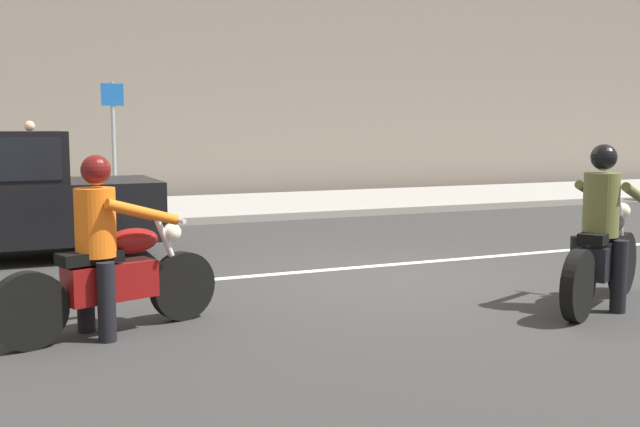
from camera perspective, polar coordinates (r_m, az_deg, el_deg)
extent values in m
plane|color=#2C2C2C|center=(8.83, 5.93, -5.06)|extent=(80.00, 80.00, 0.00)
cube|color=gray|center=(16.19, -8.06, 0.47)|extent=(40.00, 4.40, 0.14)
cube|color=silver|center=(9.77, 5.20, -3.89)|extent=(18.00, 0.14, 0.01)
cylinder|color=black|center=(8.64, 21.93, -3.51)|extent=(0.64, 0.44, 0.67)
cylinder|color=black|center=(7.28, 18.99, -5.20)|extent=(0.64, 0.44, 0.67)
cylinder|color=silver|center=(8.47, 21.82, -1.27)|extent=(0.34, 0.22, 0.77)
cube|color=black|center=(7.93, 20.63, -3.29)|extent=(0.82, 0.63, 0.32)
ellipsoid|color=black|center=(8.09, 21.16, -0.64)|extent=(0.54, 0.45, 0.22)
cube|color=black|center=(7.72, 20.33, -1.68)|extent=(0.57, 0.47, 0.10)
cylinder|color=silver|center=(8.37, 21.82, 1.09)|extent=(0.38, 0.63, 0.04)
sphere|color=silver|center=(8.46, 21.92, 0.19)|extent=(0.17, 0.17, 0.17)
cylinder|color=silver|center=(7.72, 18.82, -4.39)|extent=(0.64, 0.41, 0.07)
cylinder|color=black|center=(7.77, 21.72, -4.46)|extent=(0.20, 0.20, 0.70)
cylinder|color=black|center=(7.88, 18.91, -4.20)|extent=(0.20, 0.20, 0.70)
cylinder|color=brown|center=(7.75, 20.54, 0.63)|extent=(0.46, 0.46, 0.62)
cylinder|color=brown|center=(7.99, 22.75, 1.42)|extent=(0.63, 0.41, 0.26)
cylinder|color=brown|center=(8.11, 19.74, 1.62)|extent=(0.63, 0.41, 0.26)
sphere|color=tan|center=(7.73, 20.71, 3.79)|extent=(0.20, 0.20, 0.20)
sphere|color=black|center=(7.73, 20.72, 4.02)|extent=(0.25, 0.25, 0.25)
cylinder|color=black|center=(7.08, -10.38, -5.42)|extent=(0.64, 0.32, 0.63)
cylinder|color=black|center=(6.47, -21.23, -6.89)|extent=(0.64, 0.32, 0.63)
cylinder|color=silver|center=(6.96, -11.28, -2.93)|extent=(0.33, 0.16, 0.71)
cube|color=maroon|center=(6.72, -15.59, -4.98)|extent=(0.83, 0.51, 0.32)
ellipsoid|color=maroon|center=(6.76, -14.01, -2.02)|extent=(0.53, 0.38, 0.22)
cube|color=black|center=(6.60, -17.05, -3.20)|extent=(0.57, 0.39, 0.10)
cylinder|color=silver|center=(6.88, -11.77, -0.32)|extent=(0.26, 0.68, 0.04)
sphere|color=silver|center=(6.94, -11.17, -1.42)|extent=(0.17, 0.17, 0.17)
cylinder|color=silver|center=(6.76, -18.45, -6.05)|extent=(0.69, 0.29, 0.07)
cylinder|color=black|center=(6.51, -15.88, -6.48)|extent=(0.19, 0.19, 0.67)
cylinder|color=black|center=(6.86, -17.36, -5.85)|extent=(0.19, 0.19, 0.67)
cylinder|color=orange|center=(6.58, -16.66, -0.65)|extent=(0.43, 0.43, 0.58)
cylinder|color=orange|center=(6.52, -13.28, 0.10)|extent=(0.67, 0.30, 0.27)
cylinder|color=orange|center=(6.91, -15.03, 0.40)|extent=(0.67, 0.30, 0.27)
sphere|color=tan|center=(6.55, -16.62, 2.93)|extent=(0.20, 0.20, 0.20)
sphere|color=#510F0F|center=(6.55, -16.63, 3.19)|extent=(0.25, 0.25, 0.25)
cylinder|color=black|center=(11.01, -16.67, -1.29)|extent=(0.64, 1.82, 0.64)
cylinder|color=gray|center=(15.74, -15.37, 4.99)|extent=(0.08, 0.08, 2.53)
cube|color=#1959B2|center=(15.72, -15.47, 8.68)|extent=(0.44, 0.03, 0.44)
cylinder|color=black|center=(16.44, -21.34, 2.00)|extent=(0.14, 0.14, 0.90)
cylinder|color=black|center=(16.45, -20.64, 2.03)|extent=(0.14, 0.14, 0.90)
cylinder|color=black|center=(16.41, -21.10, 4.72)|extent=(0.34, 0.34, 0.65)
sphere|color=tan|center=(16.41, -21.17, 6.21)|extent=(0.21, 0.21, 0.21)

